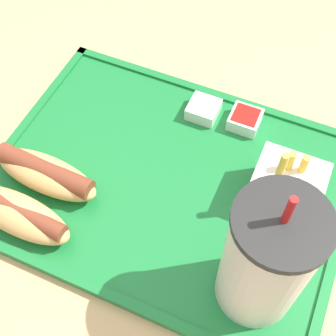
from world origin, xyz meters
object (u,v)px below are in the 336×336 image
object	(u,v)px
soda_cup	(266,260)
fries_carton	(287,186)
hot_dog_near	(46,173)
hot_dog_far	(18,214)
sauce_cup_mayo	(203,109)
sauce_cup_ketchup	(245,119)

from	to	relation	value
soda_cup	fries_carton	xyz separation A→B (m)	(0.00, -0.13, -0.06)
hot_dog_near	hot_dog_far	bearing A→B (deg)	90.00
soda_cup	hot_dog_far	distance (m)	0.30
sauce_cup_mayo	soda_cup	bearing A→B (deg)	123.79
soda_cup	hot_dog_near	distance (m)	0.29
hot_dog_far	fries_carton	bearing A→B (deg)	-150.37
hot_dog_near	sauce_cup_ketchup	world-z (taller)	hot_dog_near
soda_cup	hot_dog_far	size ratio (longest dim) A/B	1.41
soda_cup	hot_dog_far	bearing A→B (deg)	6.41
sauce_cup_mayo	hot_dog_far	bearing A→B (deg)	60.59
soda_cup	fries_carton	size ratio (longest dim) A/B	1.90
soda_cup	sauce_cup_ketchup	size ratio (longest dim) A/B	4.97
fries_carton	hot_dog_near	bearing A→B (deg)	19.27
soda_cup	sauce_cup_mayo	size ratio (longest dim) A/B	4.97
sauce_cup_ketchup	fries_carton	bearing A→B (deg)	131.09
sauce_cup_ketchup	hot_dog_near	bearing A→B (deg)	44.00
soda_cup	sauce_cup_mayo	world-z (taller)	soda_cup
hot_dog_far	sauce_cup_mayo	world-z (taller)	hot_dog_far
soda_cup	hot_dog_near	world-z (taller)	soda_cup
sauce_cup_ketchup	sauce_cup_mayo	bearing A→B (deg)	5.76
sauce_cup_mayo	fries_carton	bearing A→B (deg)	148.09
hot_dog_near	fries_carton	world-z (taller)	fries_carton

